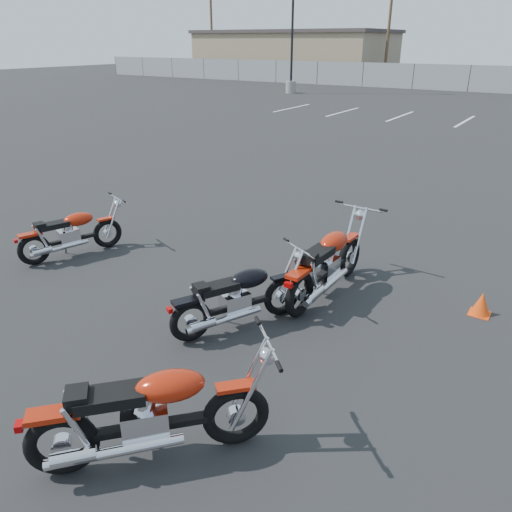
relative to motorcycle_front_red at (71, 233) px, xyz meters
The scene contains 11 objects.
ground 3.29m from the motorcycle_front_red, ahead, with size 120.00×120.00×0.00m, color black.
motorcycle_front_red is the anchor object (origin of this frame).
motorcycle_second_black 3.72m from the motorcycle_front_red, ahead, with size 1.23×1.84×0.94m.
motorcycle_third_red 4.39m from the motorcycle_front_red, 14.12° to the left, with size 0.86×2.22×1.09m.
motorcycle_rear_red 5.05m from the motorcycle_front_red, 30.84° to the right, with size 1.79×1.85×1.06m.
training_cone_near 6.49m from the motorcycle_front_red, 14.99° to the left, with size 0.27×0.27×0.32m.
light_pole_west 29.26m from the motorcycle_front_red, 111.93° to the left, with size 0.80×0.70×11.74m.
tan_building_west 45.87m from the motorcycle_front_red, 114.13° to the left, with size 18.40×10.40×4.30m.
utility_pole_a 47.34m from the motorcycle_front_red, 124.55° to the left, with size 1.80×0.24×9.00m.
utility_pole_b 41.00m from the motorcycle_front_red, 102.38° to the left, with size 1.80×0.24×9.00m.
parking_line_stripes 19.85m from the motorcycle_front_red, 87.81° to the left, with size 15.12×4.00×0.01m.
Camera 1 is at (3.66, -4.74, 3.41)m, focal length 35.00 mm.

